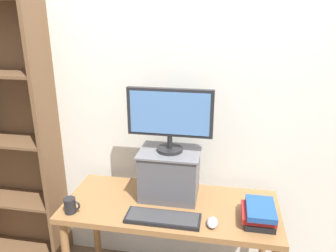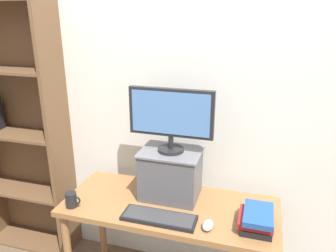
# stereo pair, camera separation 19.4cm
# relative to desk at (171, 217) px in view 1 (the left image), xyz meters

# --- Properties ---
(back_wall) EXTENTS (7.00, 0.08, 2.60)m
(back_wall) POSITION_rel_desk_xyz_m (0.00, 0.40, 0.66)
(back_wall) COLOR silver
(back_wall) RESTS_ON ground_plane
(desk) EXTENTS (1.34, 0.57, 0.74)m
(desk) POSITION_rel_desk_xyz_m (0.00, 0.00, 0.00)
(desk) COLOR olive
(desk) RESTS_ON ground_plane
(bookshelf_unit) EXTENTS (0.77, 0.28, 1.97)m
(bookshelf_unit) POSITION_rel_desk_xyz_m (-1.31, 0.25, 0.35)
(bookshelf_unit) COLOR brown
(bookshelf_unit) RESTS_ON ground_plane
(riser_box) EXTENTS (0.39, 0.30, 0.32)m
(riser_box) POSITION_rel_desk_xyz_m (-0.02, 0.11, 0.26)
(riser_box) COLOR #515156
(riser_box) RESTS_ON desk
(computer_monitor) EXTENTS (0.53, 0.16, 0.40)m
(computer_monitor) POSITION_rel_desk_xyz_m (-0.02, 0.11, 0.64)
(computer_monitor) COLOR black
(computer_monitor) RESTS_ON riser_box
(keyboard) EXTENTS (0.44, 0.15, 0.02)m
(keyboard) POSITION_rel_desk_xyz_m (-0.02, -0.17, 0.10)
(keyboard) COLOR black
(keyboard) RESTS_ON desk
(computer_mouse) EXTENTS (0.06, 0.10, 0.04)m
(computer_mouse) POSITION_rel_desk_xyz_m (0.27, -0.17, 0.11)
(computer_mouse) COLOR #99999E
(computer_mouse) RESTS_ON desk
(book_stack) EXTENTS (0.19, 0.24, 0.11)m
(book_stack) POSITION_rel_desk_xyz_m (0.53, -0.09, 0.15)
(book_stack) COLOR black
(book_stack) RESTS_ON desk
(coffee_mug) EXTENTS (0.10, 0.07, 0.10)m
(coffee_mug) POSITION_rel_desk_xyz_m (-0.58, -0.20, 0.14)
(coffee_mug) COLOR black
(coffee_mug) RESTS_ON desk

